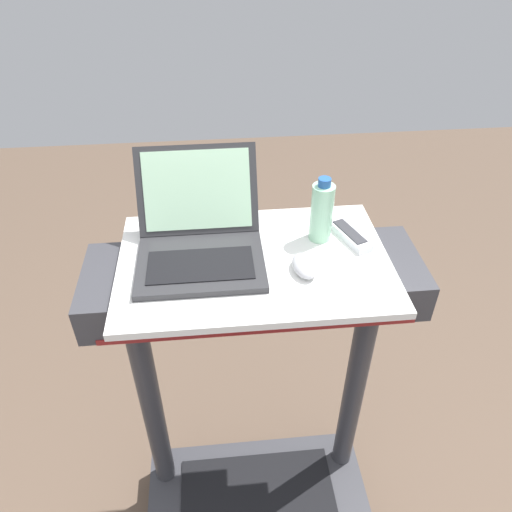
# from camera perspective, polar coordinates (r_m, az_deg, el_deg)

# --- Properties ---
(desk_board) EXTENTS (0.71, 0.47, 0.02)m
(desk_board) POSITION_cam_1_polar(r_m,az_deg,el_deg) (1.29, -0.22, -0.75)
(desk_board) COLOR white
(desk_board) RESTS_ON treadmill_base
(laptop) EXTENTS (0.32, 0.35, 0.23)m
(laptop) POSITION_cam_1_polar(r_m,az_deg,el_deg) (1.28, -6.55, 2.03)
(laptop) COLOR #2D2D30
(laptop) RESTS_ON desk_board
(computer_mouse) EXTENTS (0.07, 0.11, 0.03)m
(computer_mouse) POSITION_cam_1_polar(r_m,az_deg,el_deg) (1.24, 5.64, -1.13)
(computer_mouse) COLOR #B2B2B7
(computer_mouse) RESTS_ON desk_board
(water_bottle) EXTENTS (0.06, 0.06, 0.18)m
(water_bottle) POSITION_cam_1_polar(r_m,az_deg,el_deg) (1.32, 7.62, 5.11)
(water_bottle) COLOR #9EDBB2
(water_bottle) RESTS_ON desk_board
(tv_remote) EXTENTS (0.10, 0.17, 0.02)m
(tv_remote) POSITION_cam_1_polar(r_m,az_deg,el_deg) (1.37, 10.76, 2.45)
(tv_remote) COLOR silver
(tv_remote) RESTS_ON desk_board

